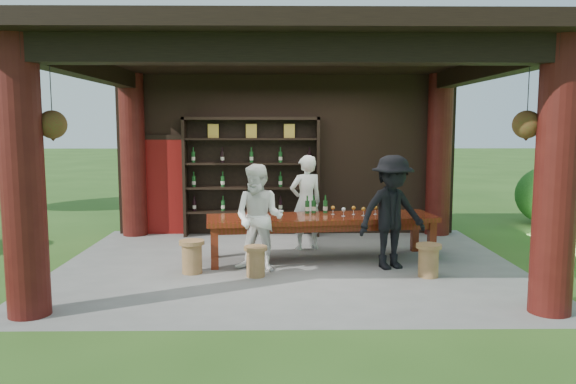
{
  "coord_description": "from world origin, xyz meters",
  "views": [
    {
      "loc": [
        -0.13,
        -8.98,
        2.28
      ],
      "look_at": [
        0.0,
        0.4,
        1.15
      ],
      "focal_mm": 35.0,
      "sensor_mm": 36.0,
      "label": 1
    }
  ],
  "objects_px": {
    "host": "(306,203)",
    "tasting_table": "(321,222)",
    "stool_near_right": "(428,260)",
    "napkin_basket": "(255,213)",
    "stool_far_left": "(192,256)",
    "wine_shelf": "(252,177)",
    "stool_near_left": "(256,260)",
    "guest_woman": "(259,218)",
    "guest_man": "(392,212)"
  },
  "relations": [
    {
      "from": "wine_shelf",
      "to": "guest_woman",
      "type": "height_order",
      "value": "wine_shelf"
    },
    {
      "from": "stool_near_right",
      "to": "stool_far_left",
      "type": "relative_size",
      "value": 0.97
    },
    {
      "from": "wine_shelf",
      "to": "stool_far_left",
      "type": "relative_size",
      "value": 5.37
    },
    {
      "from": "host",
      "to": "wine_shelf",
      "type": "bearing_deg",
      "value": -73.79
    },
    {
      "from": "tasting_table",
      "to": "host",
      "type": "height_order",
      "value": "host"
    },
    {
      "from": "tasting_table",
      "to": "napkin_basket",
      "type": "xyz_separation_m",
      "value": [
        -1.11,
        -0.14,
        0.18
      ]
    },
    {
      "from": "wine_shelf",
      "to": "stool_near_right",
      "type": "bearing_deg",
      "value": -48.85
    },
    {
      "from": "napkin_basket",
      "to": "stool_far_left",
      "type": "bearing_deg",
      "value": -142.75
    },
    {
      "from": "stool_far_left",
      "to": "guest_man",
      "type": "height_order",
      "value": "guest_man"
    },
    {
      "from": "napkin_basket",
      "to": "stool_near_left",
      "type": "bearing_deg",
      "value": -87.33
    },
    {
      "from": "guest_woman",
      "to": "wine_shelf",
      "type": "bearing_deg",
      "value": 113.01
    },
    {
      "from": "tasting_table",
      "to": "napkin_basket",
      "type": "height_order",
      "value": "napkin_basket"
    },
    {
      "from": "stool_far_left",
      "to": "napkin_basket",
      "type": "height_order",
      "value": "napkin_basket"
    },
    {
      "from": "stool_far_left",
      "to": "guest_woman",
      "type": "relative_size",
      "value": 0.31
    },
    {
      "from": "stool_near_right",
      "to": "guest_woman",
      "type": "distance_m",
      "value": 2.65
    },
    {
      "from": "guest_man",
      "to": "host",
      "type": "bearing_deg",
      "value": 112.27
    },
    {
      "from": "stool_near_left",
      "to": "host",
      "type": "relative_size",
      "value": 0.27
    },
    {
      "from": "tasting_table",
      "to": "guest_woman",
      "type": "distance_m",
      "value": 1.26
    },
    {
      "from": "stool_near_left",
      "to": "host",
      "type": "height_order",
      "value": "host"
    },
    {
      "from": "guest_man",
      "to": "guest_woman",
      "type": "bearing_deg",
      "value": 162.67
    },
    {
      "from": "host",
      "to": "guest_man",
      "type": "bearing_deg",
      "value": 109.97
    },
    {
      "from": "stool_near_right",
      "to": "guest_woman",
      "type": "relative_size",
      "value": 0.3
    },
    {
      "from": "stool_near_right",
      "to": "host",
      "type": "distance_m",
      "value": 2.67
    },
    {
      "from": "stool_near_left",
      "to": "guest_man",
      "type": "xyz_separation_m",
      "value": [
        2.14,
        0.47,
        0.66
      ]
    },
    {
      "from": "tasting_table",
      "to": "guest_woman",
      "type": "relative_size",
      "value": 2.35
    },
    {
      "from": "tasting_table",
      "to": "guest_man",
      "type": "bearing_deg",
      "value": -29.1
    },
    {
      "from": "stool_near_left",
      "to": "stool_far_left",
      "type": "bearing_deg",
      "value": 168.42
    },
    {
      "from": "stool_far_left",
      "to": "stool_near_right",
      "type": "bearing_deg",
      "value": -4.08
    },
    {
      "from": "tasting_table",
      "to": "stool_near_left",
      "type": "height_order",
      "value": "tasting_table"
    },
    {
      "from": "stool_far_left",
      "to": "guest_man",
      "type": "bearing_deg",
      "value": 4.8
    },
    {
      "from": "stool_near_left",
      "to": "stool_near_right",
      "type": "distance_m",
      "value": 2.6
    },
    {
      "from": "stool_far_left",
      "to": "host",
      "type": "height_order",
      "value": "host"
    },
    {
      "from": "tasting_table",
      "to": "guest_man",
      "type": "relative_size",
      "value": 2.18
    },
    {
      "from": "wine_shelf",
      "to": "host",
      "type": "distance_m",
      "value": 1.71
    },
    {
      "from": "stool_near_left",
      "to": "stool_far_left",
      "type": "distance_m",
      "value": 1.01
    },
    {
      "from": "stool_near_left",
      "to": "napkin_basket",
      "type": "relative_size",
      "value": 1.78
    },
    {
      "from": "host",
      "to": "guest_man",
      "type": "xyz_separation_m",
      "value": [
        1.3,
        -1.4,
        0.04
      ]
    },
    {
      "from": "guest_man",
      "to": "stool_far_left",
      "type": "bearing_deg",
      "value": 164.26
    },
    {
      "from": "wine_shelf",
      "to": "guest_woman",
      "type": "xyz_separation_m",
      "value": [
        0.26,
        -2.82,
        -0.38
      ]
    },
    {
      "from": "wine_shelf",
      "to": "tasting_table",
      "type": "xyz_separation_m",
      "value": [
        1.28,
        -2.11,
        -0.58
      ]
    },
    {
      "from": "host",
      "to": "tasting_table",
      "type": "bearing_deg",
      "value": 82.9
    },
    {
      "from": "stool_near_right",
      "to": "wine_shelf",
      "type": "bearing_deg",
      "value": 131.15
    },
    {
      "from": "stool_far_left",
      "to": "guest_woman",
      "type": "xyz_separation_m",
      "value": [
        1.03,
        0.14,
        0.56
      ]
    },
    {
      "from": "tasting_table",
      "to": "wine_shelf",
      "type": "bearing_deg",
      "value": 121.35
    },
    {
      "from": "wine_shelf",
      "to": "stool_near_right",
      "type": "height_order",
      "value": "wine_shelf"
    },
    {
      "from": "host",
      "to": "napkin_basket",
      "type": "xyz_separation_m",
      "value": [
        -0.88,
        -0.94,
        -0.05
      ]
    },
    {
      "from": "stool_near_right",
      "to": "host",
      "type": "xyz_separation_m",
      "value": [
        -1.76,
        1.92,
        0.6
      ]
    },
    {
      "from": "stool_near_left",
      "to": "napkin_basket",
      "type": "height_order",
      "value": "napkin_basket"
    },
    {
      "from": "stool_far_left",
      "to": "napkin_basket",
      "type": "xyz_separation_m",
      "value": [
        0.95,
        0.72,
        0.55
      ]
    },
    {
      "from": "stool_near_right",
      "to": "napkin_basket",
      "type": "xyz_separation_m",
      "value": [
        -2.64,
        0.97,
        0.55
      ]
    }
  ]
}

